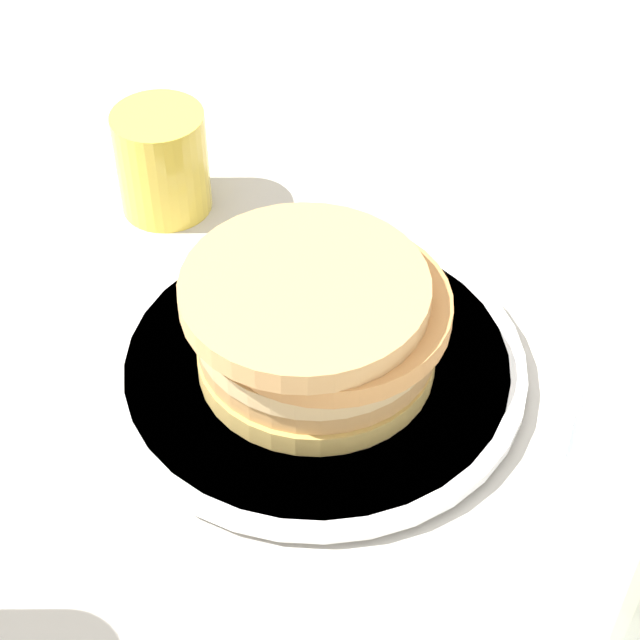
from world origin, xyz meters
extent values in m
plane|color=#BCB7AD|center=(0.00, 0.00, 0.00)|extent=(4.00, 4.00, 0.00)
cylinder|color=white|center=(0.00, 0.03, 0.01)|extent=(0.24, 0.24, 0.01)
cylinder|color=white|center=(0.00, 0.03, 0.01)|extent=(0.26, 0.26, 0.01)
cylinder|color=tan|center=(0.00, 0.03, 0.02)|extent=(0.15, 0.15, 0.02)
cylinder|color=tan|center=(0.00, 0.03, 0.03)|extent=(0.15, 0.15, 0.01)
cylinder|color=#D7B278|center=(0.00, 0.03, 0.05)|extent=(0.15, 0.15, 0.01)
cylinder|color=tan|center=(-0.01, 0.03, 0.06)|extent=(0.15, 0.15, 0.01)
cylinder|color=tan|center=(0.01, 0.03, 0.08)|extent=(0.15, 0.15, 0.01)
cylinder|color=yellow|center=(0.14, -0.12, 0.04)|extent=(0.07, 0.07, 0.08)
camera|label=1|loc=(-0.07, 0.47, 0.50)|focal=60.00mm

